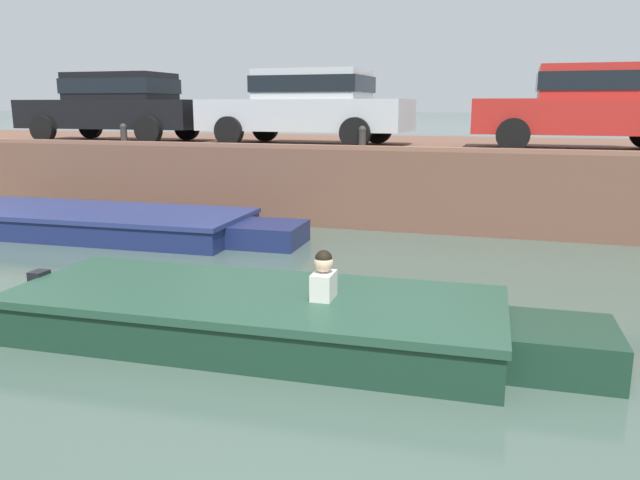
% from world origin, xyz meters
% --- Properties ---
extents(ground_plane, '(400.00, 400.00, 0.00)m').
position_xyz_m(ground_plane, '(0.00, 5.03, 0.00)').
color(ground_plane, '#42564C').
extents(far_quay_wall, '(60.00, 6.00, 1.51)m').
position_xyz_m(far_quay_wall, '(0.00, 13.07, 0.75)').
color(far_quay_wall, brown).
rests_on(far_quay_wall, ground).
extents(far_wall_coping, '(60.00, 0.24, 0.08)m').
position_xyz_m(far_wall_coping, '(0.00, 10.19, 1.55)').
color(far_wall_coping, brown).
rests_on(far_wall_coping, far_quay_wall).
extents(boat_moored_west_navy, '(6.88, 2.29, 0.45)m').
position_xyz_m(boat_moored_west_navy, '(-6.21, 8.27, 0.22)').
color(boat_moored_west_navy, navy).
rests_on(boat_moored_west_navy, ground).
extents(motorboat_passing, '(6.07, 2.01, 0.97)m').
position_xyz_m(motorboat_passing, '(-1.38, 4.28, 0.24)').
color(motorboat_passing, '#193828').
rests_on(motorboat_passing, ground).
extents(car_leftmost_black, '(4.39, 1.92, 1.54)m').
position_xyz_m(car_leftmost_black, '(-8.01, 11.41, 2.36)').
color(car_leftmost_black, black).
rests_on(car_leftmost_black, far_quay_wall).
extents(car_left_inner_silver, '(4.40, 2.12, 1.54)m').
position_xyz_m(car_left_inner_silver, '(-3.37, 11.41, 2.36)').
color(car_left_inner_silver, '#B7BABC').
rests_on(car_left_inner_silver, far_quay_wall).
extents(car_centre_red, '(3.97, 1.89, 1.54)m').
position_xyz_m(car_centre_red, '(2.07, 11.41, 2.35)').
color(car_centre_red, '#B2231E').
rests_on(car_centre_red, far_quay_wall).
extents(mooring_bollard_west, '(0.15, 0.15, 0.45)m').
position_xyz_m(mooring_bollard_west, '(-7.16, 10.32, 1.75)').
color(mooring_bollard_west, '#2D2B28').
rests_on(mooring_bollard_west, far_quay_wall).
extents(mooring_bollard_mid, '(0.15, 0.15, 0.45)m').
position_xyz_m(mooring_bollard_mid, '(-1.95, 10.32, 1.75)').
color(mooring_bollard_mid, '#2D2B28').
rests_on(mooring_bollard_mid, far_quay_wall).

